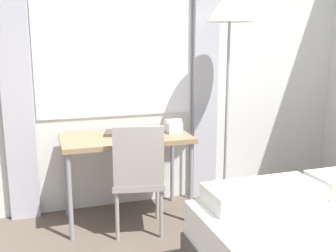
{
  "coord_description": "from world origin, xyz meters",
  "views": [
    {
      "loc": [
        -0.99,
        -0.64,
        1.5
      ],
      "look_at": [
        -0.1,
        2.1,
        0.89
      ],
      "focal_mm": 42.0,
      "sensor_mm": 36.0,
      "label": 1
    }
  ],
  "objects_px": {
    "telephone": "(173,126)",
    "book": "(121,133)",
    "desk": "(126,144)",
    "desk_chair": "(138,174)",
    "standing_lamp": "(230,19)"
  },
  "relations": [
    {
      "from": "telephone",
      "to": "book",
      "type": "distance_m",
      "value": 0.45
    },
    {
      "from": "telephone",
      "to": "book",
      "type": "height_order",
      "value": "telephone"
    },
    {
      "from": "desk",
      "to": "book",
      "type": "height_order",
      "value": "book"
    },
    {
      "from": "book",
      "to": "telephone",
      "type": "bearing_deg",
      "value": -7.82
    },
    {
      "from": "telephone",
      "to": "book",
      "type": "xyz_separation_m",
      "value": [
        -0.45,
        0.06,
        -0.04
      ]
    },
    {
      "from": "telephone",
      "to": "book",
      "type": "relative_size",
      "value": 0.49
    },
    {
      "from": "desk_chair",
      "to": "book",
      "type": "bearing_deg",
      "value": 109.54
    },
    {
      "from": "standing_lamp",
      "to": "telephone",
      "type": "xyz_separation_m",
      "value": [
        -0.47,
        0.07,
        -0.91
      ]
    },
    {
      "from": "desk",
      "to": "telephone",
      "type": "xyz_separation_m",
      "value": [
        0.42,
        0.01,
        0.12
      ]
    },
    {
      "from": "desk",
      "to": "telephone",
      "type": "bearing_deg",
      "value": 1.67
    },
    {
      "from": "desk",
      "to": "standing_lamp",
      "type": "relative_size",
      "value": 0.54
    },
    {
      "from": "standing_lamp",
      "to": "book",
      "type": "bearing_deg",
      "value": 171.6
    },
    {
      "from": "desk",
      "to": "standing_lamp",
      "type": "distance_m",
      "value": 1.36
    },
    {
      "from": "desk",
      "to": "desk_chair",
      "type": "bearing_deg",
      "value": -84.33
    },
    {
      "from": "telephone",
      "to": "desk",
      "type": "bearing_deg",
      "value": -178.33
    }
  ]
}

